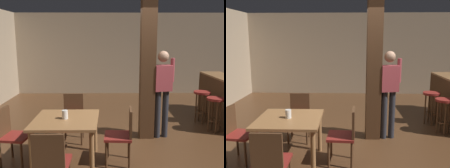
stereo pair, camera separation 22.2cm
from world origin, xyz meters
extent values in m
plane|color=#422816|center=(0.00, 0.00, 0.00)|extent=(10.80, 10.80, 0.00)
cube|color=gray|center=(0.00, 4.50, 1.40)|extent=(8.00, 0.10, 2.80)
cube|color=#422816|center=(0.01, 0.47, 1.40)|extent=(0.28, 0.28, 2.80)
cube|color=brown|center=(-1.40, -0.61, 0.72)|extent=(0.99, 0.99, 0.04)
cylinder|color=brown|center=(-0.98, -0.19, 0.35)|extent=(0.07, 0.07, 0.70)
cylinder|color=brown|center=(-1.82, -0.19, 0.35)|extent=(0.07, 0.07, 0.70)
cylinder|color=brown|center=(-0.98, -1.03, 0.35)|extent=(0.07, 0.07, 0.70)
cylinder|color=brown|center=(-1.82, -1.03, 0.35)|extent=(0.07, 0.07, 0.70)
cube|color=maroon|center=(-2.19, -0.62, 0.45)|extent=(0.47, 0.47, 0.04)
cube|color=#422816|center=(-2.38, -0.59, 0.68)|extent=(0.09, 0.38, 0.45)
cylinder|color=#422816|center=(-1.99, -0.47, 0.23)|extent=(0.04, 0.04, 0.43)
cylinder|color=#422816|center=(-2.04, -0.81, 0.23)|extent=(0.04, 0.04, 0.43)
cylinder|color=#422816|center=(-2.34, -0.42, 0.23)|extent=(0.04, 0.04, 0.43)
cylinder|color=#422816|center=(-2.39, -0.77, 0.23)|extent=(0.04, 0.04, 0.43)
cube|color=maroon|center=(-0.59, -0.62, 0.45)|extent=(0.44, 0.44, 0.04)
cube|color=#422816|center=(-0.40, -0.63, 0.68)|extent=(0.06, 0.38, 0.45)
cylinder|color=#422816|center=(-0.78, -0.78, 0.23)|extent=(0.04, 0.04, 0.43)
cylinder|color=#422816|center=(-0.76, -0.43, 0.23)|extent=(0.04, 0.04, 0.43)
cylinder|color=#422816|center=(-0.43, -0.80, 0.23)|extent=(0.04, 0.04, 0.43)
cylinder|color=#422816|center=(-0.41, -0.45, 0.23)|extent=(0.04, 0.04, 0.43)
cube|color=maroon|center=(-1.42, 0.23, 0.45)|extent=(0.43, 0.43, 0.04)
cube|color=#422816|center=(-1.43, 0.42, 0.68)|extent=(0.38, 0.05, 0.45)
cylinder|color=#422816|center=(-1.24, 0.06, 0.23)|extent=(0.04, 0.04, 0.43)
cylinder|color=#422816|center=(-1.59, 0.05, 0.23)|extent=(0.04, 0.04, 0.43)
cylinder|color=#422816|center=(-1.25, 0.41, 0.23)|extent=(0.04, 0.04, 0.43)
cylinder|color=#422816|center=(-1.60, 0.40, 0.23)|extent=(0.04, 0.04, 0.43)
cube|color=maroon|center=(-1.43, -1.45, 0.45)|extent=(0.42, 0.42, 0.04)
cube|color=#422816|center=(-1.43, -1.65, 0.68)|extent=(0.38, 0.04, 0.45)
cylinder|color=beige|center=(-1.41, -0.62, 0.81)|extent=(0.09, 0.09, 0.13)
cube|color=maroon|center=(0.30, 0.44, 1.20)|extent=(0.37, 0.26, 0.50)
sphere|color=#997056|center=(0.30, 0.44, 1.61)|extent=(0.25, 0.25, 0.21)
cylinder|color=#232328|center=(0.38, 0.45, 0.47)|extent=(0.14, 0.14, 0.95)
cylinder|color=#232328|center=(0.23, 0.43, 0.47)|extent=(0.14, 0.14, 0.95)
cylinder|color=maroon|center=(0.49, 0.48, 1.35)|extent=(0.09, 0.09, 0.46)
cylinder|color=maroon|center=(0.11, 0.40, 1.35)|extent=(0.09, 0.09, 0.46)
cube|color=#422816|center=(1.99, 1.49, 0.50)|extent=(0.36, 2.20, 1.00)
cylinder|color=maroon|center=(1.48, 0.71, 0.71)|extent=(0.35, 0.35, 0.05)
torus|color=#4C301C|center=(1.48, 0.71, 0.25)|extent=(0.25, 0.25, 0.02)
cylinder|color=#4C301C|center=(1.48, 0.82, 0.34)|extent=(0.03, 0.03, 0.69)
cylinder|color=#4C301C|center=(1.48, 0.59, 0.34)|extent=(0.03, 0.03, 0.69)
cylinder|color=#4C301C|center=(1.60, 0.71, 0.34)|extent=(0.03, 0.03, 0.69)
cylinder|color=#4C301C|center=(1.37, 0.71, 0.34)|extent=(0.03, 0.03, 0.69)
cylinder|color=maroon|center=(1.41, 1.29, 0.72)|extent=(0.38, 0.38, 0.05)
torus|color=#4C301C|center=(1.41, 1.29, 0.25)|extent=(0.26, 0.26, 0.02)
cylinder|color=#4C301C|center=(1.41, 1.41, 0.35)|extent=(0.03, 0.03, 0.70)
cylinder|color=#4C301C|center=(1.41, 1.16, 0.35)|extent=(0.03, 0.03, 0.70)
cylinder|color=#4C301C|center=(1.54, 1.29, 0.35)|extent=(0.03, 0.03, 0.70)
cylinder|color=#4C301C|center=(1.29, 1.29, 0.35)|extent=(0.03, 0.03, 0.70)
camera|label=1|loc=(-0.73, -4.30, 1.97)|focal=40.00mm
camera|label=2|loc=(-0.51, -4.30, 1.97)|focal=40.00mm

